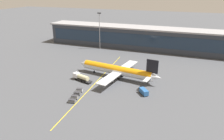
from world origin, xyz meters
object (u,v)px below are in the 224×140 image
(main_airliner, at_px, (117,70))
(baggage_cart_3, at_px, (80,90))
(baggage_cart_1, at_px, (75,97))
(fuel_tanker, at_px, (81,77))
(baggage_cart_0, at_px, (72,101))
(crew_van, at_px, (144,92))
(baggage_cart_2, at_px, (77,93))

(main_airliner, relative_size, baggage_cart_3, 15.44)
(baggage_cart_1, height_order, baggage_cart_3, same)
(baggage_cart_3, bearing_deg, fuel_tanker, 114.98)
(fuel_tanker, xyz_separation_m, baggage_cart_0, (6.83, -19.95, -0.96))
(crew_van, height_order, baggage_cart_2, crew_van)
(fuel_tanker, bearing_deg, main_airliner, 33.18)
(fuel_tanker, relative_size, baggage_cart_1, 3.81)
(baggage_cart_0, relative_size, baggage_cart_1, 1.00)
(fuel_tanker, xyz_separation_m, baggage_cart_1, (6.19, -16.81, -0.96))
(baggage_cart_2, bearing_deg, crew_van, 22.27)
(fuel_tanker, relative_size, baggage_cart_0, 3.81)
(main_airliner, relative_size, baggage_cart_0, 15.44)
(crew_van, distance_m, baggage_cart_0, 29.76)
(baggage_cart_2, distance_m, baggage_cart_3, 3.20)
(crew_van, xyz_separation_m, baggage_cart_2, (-25.81, -10.57, -0.53))
(crew_van, bearing_deg, fuel_tanker, 174.35)
(main_airliner, height_order, baggage_cart_0, main_airliner)
(crew_van, relative_size, baggage_cart_3, 1.79)
(baggage_cart_0, height_order, baggage_cart_2, same)
(crew_van, bearing_deg, baggage_cart_2, -157.73)
(main_airliner, bearing_deg, baggage_cart_2, -111.59)
(baggage_cart_0, bearing_deg, main_airliner, 74.96)
(crew_van, distance_m, baggage_cart_1, 28.66)
(baggage_cart_1, bearing_deg, fuel_tanker, 110.22)
(main_airliner, relative_size, baggage_cart_2, 15.44)
(baggage_cart_3, bearing_deg, baggage_cart_1, -78.45)
(fuel_tanker, bearing_deg, baggage_cart_2, -67.91)
(main_airliner, bearing_deg, fuel_tanker, -146.82)
(main_airliner, bearing_deg, crew_van, -37.64)
(fuel_tanker, bearing_deg, baggage_cart_0, -71.09)
(crew_van, xyz_separation_m, baggage_cart_0, (-24.53, -16.84, -0.53))
(baggage_cart_0, relative_size, baggage_cart_2, 1.00)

